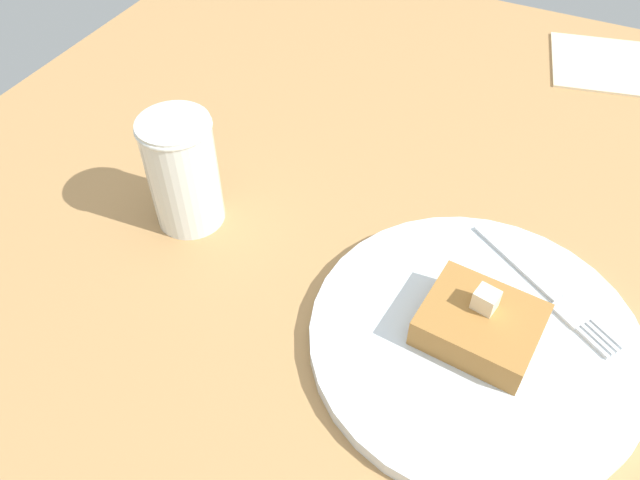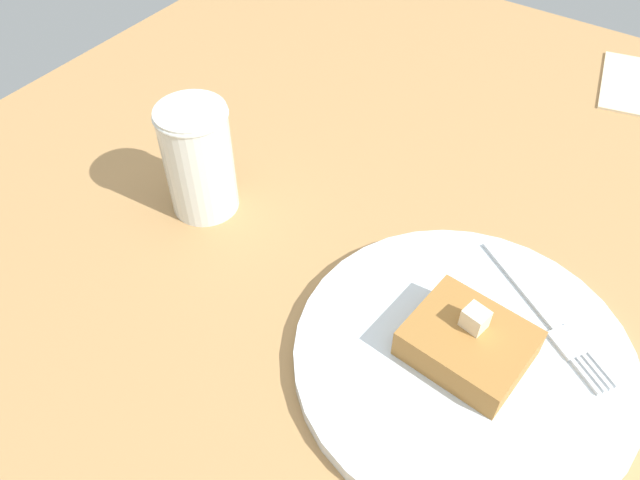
{
  "view_description": "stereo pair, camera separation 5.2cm",
  "coord_description": "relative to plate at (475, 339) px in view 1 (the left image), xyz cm",
  "views": [
    {
      "loc": [
        -26.77,
        2.02,
        45.11
      ],
      "look_at": [
        5.53,
        17.61,
        6.94
      ],
      "focal_mm": 35.0,
      "sensor_mm": 36.0,
      "label": 1
    },
    {
      "loc": [
        -24.16,
        -2.51,
        45.11
      ],
      "look_at": [
        5.53,
        17.61,
        6.94
      ],
      "focal_mm": 35.0,
      "sensor_mm": 36.0,
      "label": 2
    }
  ],
  "objects": [
    {
      "name": "plate",
      "position": [
        0.0,
        0.0,
        0.0
      ],
      "size": [
        26.71,
        26.71,
        1.39
      ],
      "color": "white",
      "rests_on": "table_surface"
    },
    {
      "name": "syrup_jar",
      "position": [
        2.48,
        28.91,
        4.21
      ],
      "size": [
        6.7,
        6.7,
        11.19
      ],
      "color": "#5B240D",
      "rests_on": "table_surface"
    },
    {
      "name": "fork",
      "position": [
        6.63,
        -4.35,
        0.77
      ],
      "size": [
        9.94,
        14.19,
        0.36
      ],
      "color": "silver",
      "rests_on": "plate"
    },
    {
      "name": "toast_slice_center",
      "position": [
        0.0,
        -0.0,
        1.96
      ],
      "size": [
        8.27,
        9.54,
        2.75
      ],
      "primitive_type": "cube",
      "rotation": [
        0.0,
        0.0,
        -0.1
      ],
      "color": "#A77135",
      "rests_on": "plate"
    },
    {
      "name": "table_surface",
      "position": [
        -4.29,
        -3.16,
        -2.02
      ],
      "size": [
        128.97,
        128.97,
        2.44
      ],
      "primitive_type": "cube",
      "color": "#AF824E",
      "rests_on": "ground"
    },
    {
      "name": "napkin",
      "position": [
        48.47,
        -2.88,
        -0.65
      ],
      "size": [
        15.91,
        15.77,
        0.3
      ],
      "primitive_type": "cube",
      "rotation": [
        0.0,
        0.0,
        0.22
      ],
      "color": "beige",
      "rests_on": "table_surface"
    },
    {
      "name": "butter_pat_primary",
      "position": [
        0.67,
        0.15,
        4.21
      ],
      "size": [
        1.89,
        2.02,
        1.75
      ],
      "primitive_type": "cube",
      "rotation": [
        0.0,
        0.0,
        1.37
      ],
      "color": "#F9E9C5",
      "rests_on": "toast_slice_center"
    }
  ]
}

